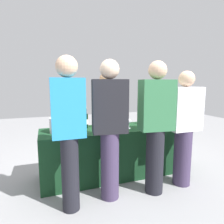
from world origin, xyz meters
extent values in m
plane|color=gray|center=(0.00, 0.00, 0.00)|extent=(12.00, 12.00, 0.00)
cube|color=#14381E|center=(0.00, 0.00, 0.37)|extent=(2.13, 0.65, 0.75)
cylinder|color=black|center=(-0.49, 0.07, 0.86)|extent=(0.07, 0.07, 0.23)
cylinder|color=black|center=(-0.49, 0.07, 1.02)|extent=(0.03, 0.03, 0.09)
cylinder|color=maroon|center=(-0.49, 0.07, 1.07)|extent=(0.03, 0.03, 0.02)
cylinder|color=silver|center=(-0.49, 0.07, 0.85)|extent=(0.07, 0.07, 0.08)
cylinder|color=black|center=(-0.37, 0.15, 0.86)|extent=(0.06, 0.06, 0.22)
cylinder|color=black|center=(-0.37, 0.15, 1.01)|extent=(0.02, 0.02, 0.08)
cylinder|color=gold|center=(-0.37, 0.15, 1.06)|extent=(0.03, 0.03, 0.02)
cylinder|color=silver|center=(-0.37, 0.15, 0.85)|extent=(0.07, 0.07, 0.08)
cylinder|color=black|center=(-0.15, 0.09, 0.86)|extent=(0.07, 0.07, 0.21)
cylinder|color=black|center=(-0.15, 0.09, 1.00)|extent=(0.03, 0.03, 0.09)
cylinder|color=maroon|center=(-0.15, 0.09, 1.06)|extent=(0.03, 0.03, 0.02)
cylinder|color=silver|center=(-0.15, 0.09, 0.84)|extent=(0.08, 0.08, 0.07)
cylinder|color=black|center=(0.22, 0.09, 0.86)|extent=(0.07, 0.07, 0.22)
cylinder|color=black|center=(0.22, 0.09, 1.01)|extent=(0.03, 0.03, 0.08)
cylinder|color=gold|center=(0.22, 0.09, 1.05)|extent=(0.03, 0.03, 0.02)
cylinder|color=silver|center=(0.22, 0.09, 0.85)|extent=(0.07, 0.07, 0.08)
cylinder|color=black|center=(0.65, 0.06, 0.87)|extent=(0.08, 0.08, 0.23)
cylinder|color=black|center=(0.65, 0.06, 1.02)|extent=(0.03, 0.03, 0.07)
cylinder|color=maroon|center=(0.65, 0.06, 1.06)|extent=(0.03, 0.03, 0.02)
cylinder|color=silver|center=(0.65, 0.06, 0.85)|extent=(0.08, 0.08, 0.08)
cylinder|color=silver|center=(0.01, -0.05, 0.75)|extent=(0.06, 0.06, 0.00)
cylinder|color=silver|center=(0.01, -0.05, 0.78)|extent=(0.01, 0.01, 0.06)
sphere|color=silver|center=(0.01, -0.05, 0.84)|extent=(0.07, 0.07, 0.07)
cylinder|color=silver|center=(0.09, -0.14, 0.75)|extent=(0.06, 0.06, 0.00)
cylinder|color=silver|center=(0.09, -0.14, 0.79)|extent=(0.01, 0.01, 0.08)
sphere|color=silver|center=(0.09, -0.14, 0.86)|extent=(0.07, 0.07, 0.07)
sphere|color=#590C19|center=(0.09, -0.14, 0.85)|extent=(0.04, 0.04, 0.04)
cylinder|color=silver|center=(0.24, -0.10, 0.75)|extent=(0.07, 0.07, 0.00)
cylinder|color=silver|center=(0.24, -0.10, 0.79)|extent=(0.01, 0.01, 0.08)
sphere|color=silver|center=(0.24, -0.10, 0.86)|extent=(0.07, 0.07, 0.07)
sphere|color=#590C19|center=(0.24, -0.10, 0.85)|extent=(0.04, 0.04, 0.04)
cylinder|color=silver|center=(0.57, -0.15, 0.75)|extent=(0.06, 0.06, 0.00)
cylinder|color=silver|center=(0.57, -0.15, 0.78)|extent=(0.01, 0.01, 0.06)
sphere|color=silver|center=(0.57, -0.15, 0.84)|extent=(0.06, 0.06, 0.06)
sphere|color=#590C19|center=(0.57, -0.15, 0.83)|extent=(0.03, 0.03, 0.03)
cylinder|color=silver|center=(-0.80, 0.00, 0.85)|extent=(0.23, 0.23, 0.21)
cylinder|color=black|center=(0.06, 0.51, 0.40)|extent=(0.23, 0.23, 0.80)
cube|color=yellow|center=(0.06, 0.51, 1.10)|extent=(0.43, 0.27, 0.60)
sphere|color=tan|center=(0.06, 0.51, 1.51)|extent=(0.22, 0.22, 0.22)
cylinder|color=black|center=(-0.72, -0.66, 0.42)|extent=(0.19, 0.19, 0.85)
cube|color=#268CCC|center=(-0.72, -0.66, 1.17)|extent=(0.36, 0.20, 0.64)
sphere|color=#D8AD8C|center=(-0.72, -0.66, 1.60)|extent=(0.23, 0.23, 0.23)
cylinder|color=#3F3351|center=(-0.23, -0.58, 0.42)|extent=(0.23, 0.23, 0.84)
cube|color=black|center=(-0.23, -0.58, 1.16)|extent=(0.44, 0.28, 0.63)
sphere|color=beige|center=(-0.23, -0.58, 1.59)|extent=(0.23, 0.23, 0.23)
cylinder|color=black|center=(0.36, -0.65, 0.42)|extent=(0.23, 0.23, 0.84)
cube|color=#337247|center=(0.36, -0.65, 1.16)|extent=(0.44, 0.28, 0.63)
sphere|color=#D8AD8C|center=(0.36, -0.65, 1.59)|extent=(0.23, 0.23, 0.23)
cylinder|color=#3F3351|center=(0.85, -0.60, 0.39)|extent=(0.24, 0.24, 0.79)
cube|color=silver|center=(0.85, -0.60, 1.09)|extent=(0.44, 0.24, 0.59)
sphere|color=#D8AD8C|center=(0.85, -0.60, 1.49)|extent=(0.21, 0.21, 0.21)
camera|label=1|loc=(-0.95, -2.74, 1.43)|focal=31.00mm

